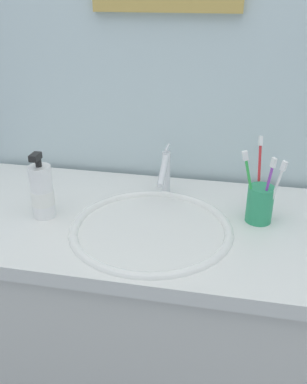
{
  "coord_description": "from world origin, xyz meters",
  "views": [
    {
      "loc": [
        0.21,
        -0.95,
        1.41
      ],
      "look_at": [
        0.03,
        -0.02,
        0.94
      ],
      "focal_mm": 39.87,
      "sensor_mm": 36.0,
      "label": 1
    }
  ],
  "objects_px": {
    "toothbrush_white": "(276,188)",
    "toothbrush_red": "(259,172)",
    "toothbrush_green": "(250,182)",
    "faucet": "(165,171)",
    "toothbrush_purple": "(267,186)",
    "soap_dispenser": "(42,192)",
    "toothbrush_cup": "(260,204)"
  },
  "relations": [
    {
      "from": "toothbrush_white",
      "to": "toothbrush_red",
      "type": "bearing_deg",
      "value": 123.39
    },
    {
      "from": "toothbrush_red",
      "to": "toothbrush_white",
      "type": "bearing_deg",
      "value": -56.61
    },
    {
      "from": "toothbrush_red",
      "to": "toothbrush_green",
      "type": "bearing_deg",
      "value": -111.68
    },
    {
      "from": "faucet",
      "to": "toothbrush_purple",
      "type": "relative_size",
      "value": 0.78
    },
    {
      "from": "faucet",
      "to": "toothbrush_white",
      "type": "height_order",
      "value": "toothbrush_white"
    },
    {
      "from": "faucet",
      "to": "soap_dispenser",
      "type": "distance_m",
      "value": 0.34
    },
    {
      "from": "toothbrush_cup",
      "to": "soap_dispenser",
      "type": "relative_size",
      "value": 0.54
    },
    {
      "from": "toothbrush_red",
      "to": "toothbrush_purple",
      "type": "height_order",
      "value": "toothbrush_red"
    },
    {
      "from": "faucet",
      "to": "toothbrush_purple",
      "type": "bearing_deg",
      "value": -23.38
    },
    {
      "from": "toothbrush_purple",
      "to": "faucet",
      "type": "bearing_deg",
      "value": 156.62
    },
    {
      "from": "toothbrush_cup",
      "to": "toothbrush_white",
      "type": "xyz_separation_m",
      "value": [
        0.03,
        -0.02,
        0.06
      ]
    },
    {
      "from": "toothbrush_white",
      "to": "soap_dispenser",
      "type": "xyz_separation_m",
      "value": [
        -0.59,
        -0.07,
        -0.03
      ]
    },
    {
      "from": "toothbrush_white",
      "to": "soap_dispenser",
      "type": "distance_m",
      "value": 0.59
    },
    {
      "from": "toothbrush_cup",
      "to": "toothbrush_green",
      "type": "bearing_deg",
      "value": -154.0
    },
    {
      "from": "toothbrush_green",
      "to": "toothbrush_white",
      "type": "height_order",
      "value": "toothbrush_green"
    },
    {
      "from": "faucet",
      "to": "toothbrush_cup",
      "type": "distance_m",
      "value": 0.28
    },
    {
      "from": "toothbrush_green",
      "to": "toothbrush_white",
      "type": "relative_size",
      "value": 1.1
    },
    {
      "from": "faucet",
      "to": "toothbrush_purple",
      "type": "height_order",
      "value": "toothbrush_purple"
    },
    {
      "from": "toothbrush_cup",
      "to": "soap_dispenser",
      "type": "height_order",
      "value": "soap_dispenser"
    },
    {
      "from": "toothbrush_cup",
      "to": "toothbrush_green",
      "type": "xyz_separation_m",
      "value": [
        -0.03,
        -0.02,
        0.07
      ]
    },
    {
      "from": "toothbrush_white",
      "to": "soap_dispenser",
      "type": "relative_size",
      "value": 0.97
    },
    {
      "from": "toothbrush_red",
      "to": "soap_dispenser",
      "type": "distance_m",
      "value": 0.56
    },
    {
      "from": "soap_dispenser",
      "to": "faucet",
      "type": "bearing_deg",
      "value": 32.71
    },
    {
      "from": "soap_dispenser",
      "to": "toothbrush_red",
      "type": "bearing_deg",
      "value": 13.31
    },
    {
      "from": "toothbrush_cup",
      "to": "faucet",
      "type": "bearing_deg",
      "value": 159.01
    },
    {
      "from": "toothbrush_red",
      "to": "toothbrush_white",
      "type": "xyz_separation_m",
      "value": [
        0.04,
        -0.06,
        -0.02
      ]
    },
    {
      "from": "toothbrush_purple",
      "to": "soap_dispenser",
      "type": "relative_size",
      "value": 1.01
    },
    {
      "from": "toothbrush_green",
      "to": "soap_dispenser",
      "type": "relative_size",
      "value": 1.07
    },
    {
      "from": "toothbrush_white",
      "to": "toothbrush_green",
      "type": "bearing_deg",
      "value": 178.28
    },
    {
      "from": "toothbrush_red",
      "to": "toothbrush_white",
      "type": "relative_size",
      "value": 1.17
    },
    {
      "from": "toothbrush_cup",
      "to": "toothbrush_purple",
      "type": "distance_m",
      "value": 0.06
    },
    {
      "from": "toothbrush_green",
      "to": "toothbrush_purple",
      "type": "distance_m",
      "value": 0.04
    }
  ]
}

